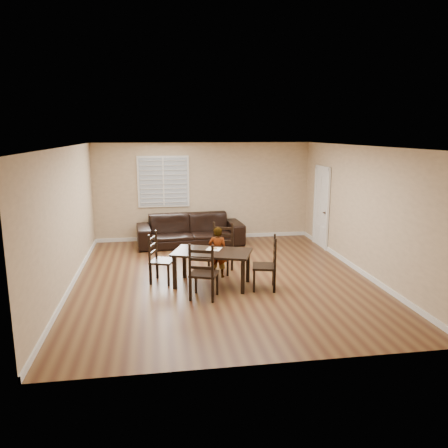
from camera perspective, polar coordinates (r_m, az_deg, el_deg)
The scene contains 11 objects.
ground at distance 9.14m, azimuth -0.26°, elevation -7.06°, with size 7.00×7.00×0.00m, color brown.
room at distance 8.90m, azimuth -0.21°, elevation 4.39°, with size 6.04×7.04×2.72m.
dining_table at distance 8.55m, azimuth -1.56°, elevation -4.16°, with size 1.68×1.29×0.70m.
chair_near at distance 9.49m, azimuth -0.23°, elevation -3.32°, with size 0.62×0.60×1.06m.
chair_far at distance 7.83m, azimuth -2.86°, elevation -6.65°, with size 0.60×0.58×1.06m.
chair_left at distance 8.90m, azimuth -8.80°, elevation -4.61°, with size 0.56×0.58×1.02m.
chair_right at distance 8.43m, azimuth 6.13°, elevation -5.38°, with size 0.53×0.56×1.05m.
child at distance 9.07m, azimuth -0.82°, elevation -3.68°, with size 0.39×0.26×1.07m, color gray.
napkin at distance 8.68m, azimuth -1.33°, elevation -3.28°, with size 0.28×0.28×0.00m, color silver.
donut at distance 8.67m, azimuth -1.21°, elevation -3.16°, with size 0.09×0.09×0.03m.
sofa at distance 11.71m, azimuth -4.43°, elevation -0.78°, with size 2.79×1.09×0.82m, color black.
Camera 1 is at (-1.28, -8.55, 2.96)m, focal length 35.00 mm.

